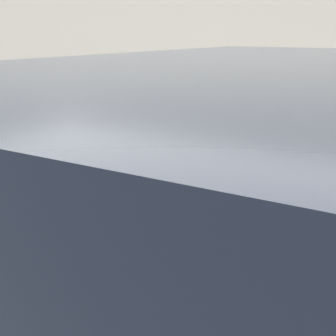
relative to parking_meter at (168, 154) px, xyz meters
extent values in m
cube|color=#BCB7AD|center=(0.27, 1.05, -1.07)|extent=(24.00, 2.80, 0.11)
cylinder|color=#2D2D30|center=(0.00, 0.00, -0.56)|extent=(0.08, 0.08, 0.93)
cube|color=slate|center=(0.00, 0.00, 0.09)|extent=(0.20, 0.15, 0.37)
cube|color=gray|center=(0.00, -0.08, 0.12)|extent=(0.11, 0.01, 0.13)
cylinder|color=black|center=(0.00, 0.00, 0.34)|extent=(0.22, 0.12, 0.22)
camera|label=1|loc=(1.60, -2.55, 0.78)|focal=50.00mm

